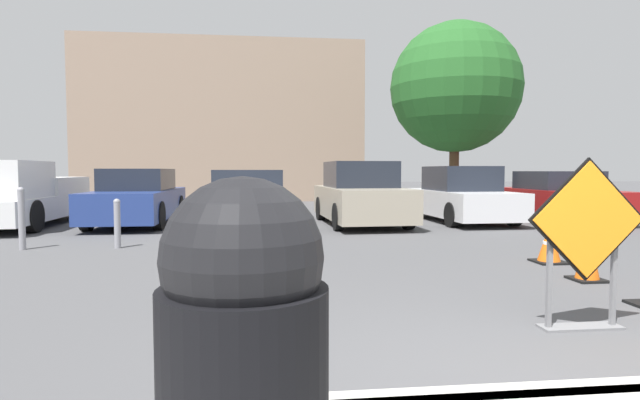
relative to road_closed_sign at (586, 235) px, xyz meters
name	(u,v)px	position (x,y,z in m)	size (l,w,h in m)	color
ground_plane	(328,224)	(-1.11, 8.64, -0.82)	(96.00, 96.00, 0.00)	#4C4C4F
curb_lip	(554,400)	(-1.11, -1.36, -0.75)	(22.52, 0.20, 0.14)	#ADAAA3
road_closed_sign	(586,235)	(0.00, 0.00, 0.00)	(1.06, 0.20, 1.49)	black
traffic_cone_second	(588,253)	(1.28, 1.80, -0.48)	(0.38, 0.38, 0.71)	black
traffic_cone_third	(549,244)	(1.49, 3.00, -0.54)	(0.44, 0.44, 0.59)	black
pickup_truck	(12,198)	(-8.80, 8.84, -0.11)	(2.22, 5.17, 1.60)	silver
parked_car_nearest	(138,198)	(-5.97, 9.28, -0.16)	(1.80, 4.45, 1.43)	navy
parked_car_second	(249,200)	(-3.12, 8.55, -0.18)	(1.92, 4.12, 1.39)	silver
parked_car_third	(360,196)	(-0.28, 8.64, -0.09)	(2.00, 4.26, 1.61)	#A39984
parked_car_fourth	(461,197)	(2.57, 8.99, -0.15)	(1.88, 4.16, 1.50)	silver
parked_car_fifth	(558,197)	(5.42, 9.07, -0.19)	(2.00, 4.30, 1.36)	maroon
trash_bin	(244,356)	(-2.81, -2.31, -0.07)	(0.57, 0.57, 1.22)	black
bollard_nearest	(209,216)	(-3.74, 5.19, -0.27)	(0.12, 0.12, 1.05)	gray
bollard_second	(117,222)	(-5.33, 5.19, -0.36)	(0.12, 0.12, 0.88)	gray
bollard_third	(22,217)	(-6.93, 5.19, -0.25)	(0.12, 0.12, 1.09)	gray
building_facade_backdrop	(225,125)	(-4.60, 20.83, 2.80)	(12.81, 5.00, 7.25)	gray
street_tree_behind_lot	(455,88)	(3.61, 12.20, 3.31)	(4.30, 4.30, 6.29)	#513823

